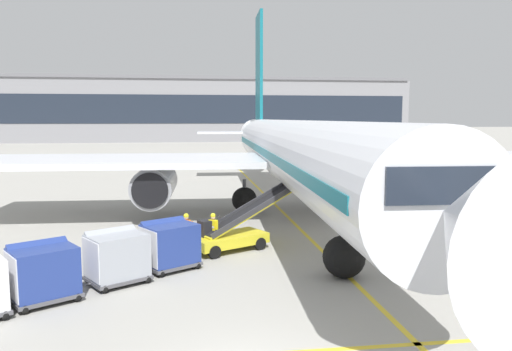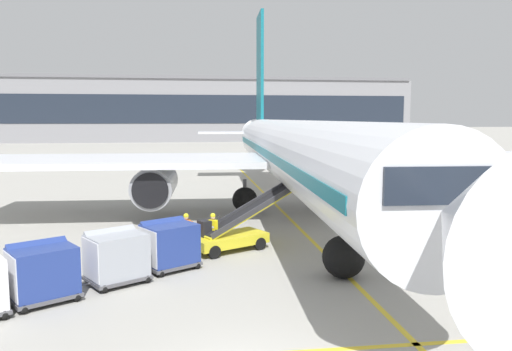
# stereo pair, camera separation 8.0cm
# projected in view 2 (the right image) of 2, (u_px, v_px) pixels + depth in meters

# --- Properties ---
(parked_airplane) EXTENTS (37.36, 47.12, 15.89)m
(parked_airplane) POSITION_uv_depth(u_px,v_px,m) (291.00, 152.00, 29.80)
(parked_airplane) COLOR silver
(parked_airplane) RESTS_ON ground
(belt_loader) EXTENTS (5.34, 3.65, 2.81)m
(belt_loader) POSITION_uv_depth(u_px,v_px,m) (233.00, 231.00, 22.10)
(belt_loader) COLOR gold
(belt_loader) RESTS_ON ground
(baggage_cart_lead) EXTENTS (2.73, 2.42, 1.91)m
(baggage_cart_lead) POSITION_uv_depth(u_px,v_px,m) (169.00, 244.00, 19.24)
(baggage_cart_lead) COLOR #515156
(baggage_cart_lead) RESTS_ON ground
(baggage_cart_second) EXTENTS (2.73, 2.42, 1.91)m
(baggage_cart_second) POSITION_uv_depth(u_px,v_px,m) (116.00, 256.00, 17.57)
(baggage_cart_second) COLOR #515156
(baggage_cart_second) RESTS_ON ground
(baggage_cart_third) EXTENTS (2.73, 2.42, 1.91)m
(baggage_cart_third) POSITION_uv_depth(u_px,v_px,m) (42.00, 271.00, 15.80)
(baggage_cart_third) COLOR #515156
(baggage_cart_third) RESTS_ON ground
(ground_crew_by_loader) EXTENTS (0.57, 0.28, 1.74)m
(ground_crew_by_loader) POSITION_uv_depth(u_px,v_px,m) (186.00, 230.00, 21.57)
(ground_crew_by_loader) COLOR black
(ground_crew_by_loader) RESTS_ON ground
(ground_crew_by_carts) EXTENTS (0.44, 0.44, 1.74)m
(ground_crew_by_carts) POSITION_uv_depth(u_px,v_px,m) (213.00, 230.00, 21.64)
(ground_crew_by_carts) COLOR #333847
(ground_crew_by_carts) RESTS_ON ground
(safety_cone_engine_keepout) EXTENTS (0.65, 0.65, 0.74)m
(safety_cone_engine_keepout) POSITION_uv_depth(u_px,v_px,m) (165.00, 233.00, 23.71)
(safety_cone_engine_keepout) COLOR black
(safety_cone_engine_keepout) RESTS_ON ground
(apron_guidance_line_lead_in) EXTENTS (0.20, 110.00, 0.01)m
(apron_guidance_line_lead_in) POSITION_uv_depth(u_px,v_px,m) (288.00, 217.00, 29.32)
(apron_guidance_line_lead_in) COLOR yellow
(apron_guidance_line_lead_in) RESTS_ON ground
(apron_guidance_line_stop_bar) EXTENTS (12.00, 0.20, 0.01)m
(apron_guidance_line_stop_bar) POSITION_uv_depth(u_px,v_px,m) (426.00, 344.00, 12.90)
(apron_guidance_line_stop_bar) COLOR yellow
(apron_guidance_line_stop_bar) RESTS_ON ground
(terminal_building) EXTENTS (122.03, 15.06, 16.03)m
(terminal_building) POSITION_uv_depth(u_px,v_px,m) (172.00, 110.00, 126.25)
(terminal_building) COLOR gray
(terminal_building) RESTS_ON ground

